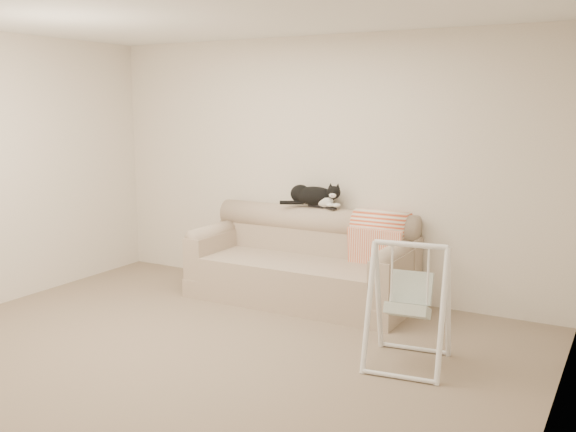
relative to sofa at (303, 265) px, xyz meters
The scene contains 8 objects.
ground_plane 1.65m from the sofa, 90.34° to the right, with size 5.00×5.00×0.00m, color #725E4D.
room_shell 2.00m from the sofa, 90.34° to the right, with size 5.04×4.04×2.60m.
sofa is the anchor object (origin of this frame).
remote_a 0.61m from the sofa, 85.64° to the left, with size 0.19×0.08×0.03m.
remote_b 0.63m from the sofa, 51.80° to the left, with size 0.17×0.11×0.02m.
tuxedo_cat 0.71m from the sofa, 91.43° to the left, with size 0.64×0.31×0.25m.
throw_blanket 0.85m from the sofa, 17.46° to the left, with size 0.54×0.38×0.58m.
baby_swing 1.81m from the sofa, 36.52° to the right, with size 0.64×0.68×0.95m.
Camera 1 is at (2.89, -3.87, 1.92)m, focal length 40.00 mm.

